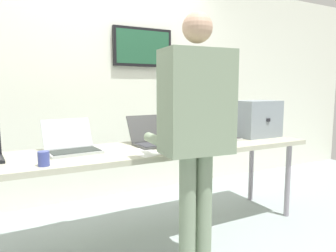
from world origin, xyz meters
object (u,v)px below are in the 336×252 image
at_px(equipment_box, 257,119).
at_px(person, 196,121).
at_px(coffee_mug, 44,159).
at_px(laptop_station_3, 216,132).
at_px(workbench, 148,154).
at_px(laptop_station_2, 155,138).
at_px(laptop_station_1, 72,145).

relative_size(equipment_box, person, 0.24).
bearing_deg(coffee_mug, laptop_station_3, 12.12).
xyz_separation_m(workbench, equipment_box, (1.20, 0.02, 0.23)).
bearing_deg(equipment_box, coffee_mug, -172.25).
relative_size(laptop_station_2, coffee_mug, 4.24).
distance_m(laptop_station_3, person, 1.01).
xyz_separation_m(laptop_station_2, coffee_mug, (-0.93, -0.35, -0.01)).
bearing_deg(workbench, coffee_mug, -162.97).
bearing_deg(laptop_station_3, workbench, -173.41).
relative_size(equipment_box, laptop_station_2, 1.06).
height_order(laptop_station_1, laptop_station_3, laptop_station_3).
height_order(equipment_box, laptop_station_3, equipment_box).
bearing_deg(laptop_station_1, laptop_station_3, -1.06).
xyz_separation_m(equipment_box, laptop_station_1, (-1.78, 0.09, -0.12)).
relative_size(workbench, laptop_station_3, 9.05).
relative_size(laptop_station_2, person, 0.23).
xyz_separation_m(laptop_station_1, person, (0.64, -0.73, 0.22)).
height_order(laptop_station_1, person, person).
relative_size(laptop_station_1, laptop_station_2, 1.03).
height_order(equipment_box, person, person).
height_order(workbench, equipment_box, equipment_box).
bearing_deg(workbench, laptop_station_1, 169.10).
relative_size(laptop_station_1, person, 0.24).
bearing_deg(workbench, laptop_station_3, 6.59).
relative_size(laptop_station_2, laptop_station_3, 1.22).
distance_m(equipment_box, laptop_station_2, 1.10).
distance_m(workbench, equipment_box, 1.22).
bearing_deg(laptop_station_1, laptop_station_2, -1.33).
height_order(workbench, coffee_mug, coffee_mug).
distance_m(laptop_station_2, laptop_station_3, 0.64).
relative_size(laptop_station_1, coffee_mug, 4.39).
xyz_separation_m(equipment_box, laptop_station_2, (-1.09, 0.07, -0.12)).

